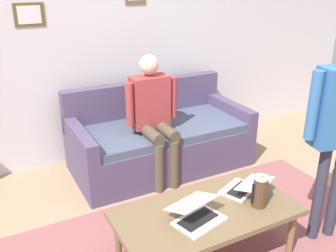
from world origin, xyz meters
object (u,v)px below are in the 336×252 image
object	(u,v)px
laptop_center	(197,214)
person_seated	(154,112)
coffee_table	(207,215)
couch	(159,139)
laptop_left	(244,187)
french_press	(260,191)

from	to	relation	value
laptop_center	person_seated	distance (m)	1.41
coffee_table	person_seated	bearing A→B (deg)	-98.69
couch	person_seated	distance (m)	0.51
coffee_table	laptop_left	xyz separation A→B (m)	(-0.39, -0.07, 0.08)
couch	person_seated	bearing A→B (deg)	53.57
person_seated	french_press	bearing A→B (deg)	96.83
french_press	person_seated	size ratio (longest dim) A/B	0.21
coffee_table	person_seated	xyz separation A→B (m)	(-0.20, -1.28, 0.34)
laptop_left	french_press	size ratio (longest dim) A/B	1.56
couch	laptop_center	distance (m)	1.66
laptop_left	french_press	xyz separation A→B (m)	(0.02, 0.20, 0.08)
laptop_center	french_press	world-z (taller)	french_press
laptop_left	laptop_center	bearing A→B (deg)	14.38
coffee_table	person_seated	world-z (taller)	person_seated
laptop_left	french_press	distance (m)	0.21
laptop_left	person_seated	world-z (taller)	person_seated
laptop_left	laptop_center	world-z (taller)	laptop_center
couch	french_press	xyz separation A→B (m)	(-0.00, 1.64, 0.24)
couch	laptop_left	bearing A→B (deg)	90.94
laptop_center	person_seated	bearing A→B (deg)	-103.43
couch	french_press	bearing A→B (deg)	90.05
laptop_center	person_seated	world-z (taller)	person_seated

